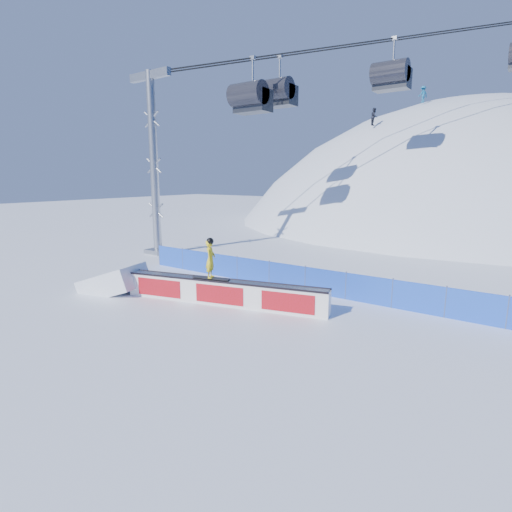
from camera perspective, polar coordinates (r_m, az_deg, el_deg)
The scene contains 7 objects.
ground at distance 14.66m, azimuth 1.94°, elevation -9.81°, with size 160.00×160.00×0.00m, color white.
snow_hill at distance 58.76m, azimuth 25.73°, elevation -13.26°, with size 64.00×64.00×64.00m.
safety_fence at distance 18.22m, azimuth 9.81°, elevation -3.75°, with size 22.05×0.05×1.30m.
rail_box at distance 16.78m, azimuth -4.84°, elevation -5.18°, with size 8.87×2.86×1.08m.
snow_ramp at distance 19.95m, azimuth -19.58°, elevation -4.73°, with size 2.78×1.85×1.04m, color white, non-canonical shape.
snowboarder at distance 16.67m, azimuth -6.52°, elevation -0.37°, with size 1.68×0.70×1.73m.
distant_skiers at distance 43.73m, azimuth 28.13°, elevation 18.75°, with size 17.61×6.96×4.87m.
Camera 1 is at (7.53, -11.43, 5.27)m, focal length 28.00 mm.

